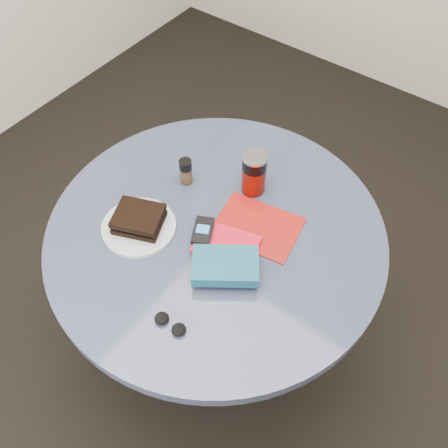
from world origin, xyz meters
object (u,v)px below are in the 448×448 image
Objects in this scene: novel at (225,266)px; magazine at (257,227)px; red_book at (226,245)px; mp3_player at (203,231)px; plate at (139,227)px; pepper_grinder at (186,171)px; sandwich at (139,219)px; headphones at (170,324)px; soda_can at (254,173)px; table at (216,261)px.

magazine is at bearing 60.78° from novel.
mp3_player is (-0.08, -0.01, 0.02)m from red_book.
plate is 2.40× the size of pepper_grinder.
sandwich reaches higher than magazine.
red_book is at bearing -27.48° from pepper_grinder.
pepper_grinder is 0.50× the size of novel.
red_book is at bearing 21.88° from plate.
red_book is 0.29m from headphones.
soda_can reaches higher than novel.
table is 0.25m from novel.
plate is (-0.18, -0.13, 0.17)m from table.
red_book is at bearing -114.92° from magazine.
soda_can is 0.79× the size of novel.
magazine is 0.12m from red_book.
pepper_grinder is 0.36m from novel.
mp3_player is at bearing -92.92° from soda_can.
table is 9.14× the size of mp3_player.
plate is 0.26m from red_book.
plate is 1.30× the size of sandwich.
pepper_grinder is (-0.19, 0.10, 0.21)m from table.
soda_can reaches higher than magazine.
table is at bearing -27.58° from pepper_grinder.
red_book is 0.08m from mp3_player.
table is 0.19m from red_book.
sandwich is at bearing -88.74° from pepper_grinder.
plate is at bearing -88.38° from pepper_grinder.
sandwich is 1.78× the size of headphones.
soda_can is 0.32m from novel.
headphones is (0.10, -0.51, -0.06)m from soda_can.
soda_can is at bearing 90.75° from table.
novel is (0.30, 0.02, -0.00)m from sandwich.
pepper_grinder is at bearing 166.24° from magazine.
plate is 0.35m from magazine.
headphones is at bearing -130.20° from novel.
table is at bearing 137.14° from red_book.
magazine is (0.09, -0.12, -0.07)m from soda_can.
soda_can is at bearing 119.26° from magazine.
sandwich is at bearing 145.42° from headphones.
magazine is 0.40m from headphones.
soda_can is 0.21m from pepper_grinder.
pepper_grinder is 0.29m from magazine.
headphones reaches higher than magazine.
headphones reaches higher than table.
soda_can is 1.56× the size of pepper_grinder.
novel reaches higher than table.
soda_can is at bearing 87.08° from mp3_player.
red_book is (0.25, 0.10, 0.00)m from plate.
sandwich reaches higher than novel.
mp3_player reaches higher than table.
red_book is at bearing 89.26° from novel.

